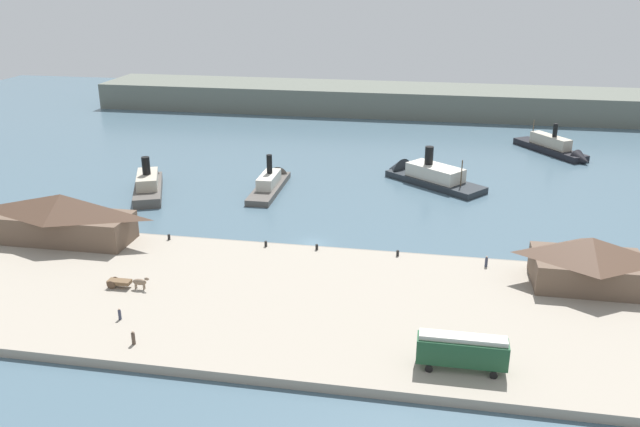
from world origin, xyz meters
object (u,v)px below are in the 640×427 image
Objects in this scene: mooring_post_center_west at (317,247)px; ferry_shed_west_terminal at (63,217)px; horse_cart at (127,282)px; mooring_post_east at (398,253)px; mooring_post_center_east at (266,244)px; ferry_outer_harbor at (556,149)px; ferry_mid_harbor at (148,184)px; ferry_departing_north at (272,182)px; pedestrian_at_waters_edge at (133,338)px; ferry_approaching_west at (424,175)px; pedestrian_walking_east at (486,262)px; pedestrian_near_west_shed at (120,314)px; ferry_shed_east_terminal at (589,261)px; street_tram at (462,350)px; mooring_post_west at (169,237)px.

ferry_shed_west_terminal is at bearing -175.05° from mooring_post_center_west.
horse_cart is 40.29m from mooring_post_east.
mooring_post_center_east is at bearing 5.90° from ferry_shed_west_terminal.
ferry_outer_harbor is (87.71, 74.01, -3.77)m from ferry_shed_west_terminal.
ferry_mid_harbor reaches higher than ferry_outer_harbor.
ferry_mid_harbor is at bearing -163.25° from ferry_departing_north.
pedestrian_at_waters_edge is 35.04m from mooring_post_center_west.
ferry_mid_harbor is 57.77m from ferry_approaching_west.
mooring_post_east is (53.68, 3.47, -3.59)m from ferry_shed_west_terminal.
mooring_post_center_east is (7.90, 30.92, -0.36)m from pedestrian_at_waters_edge.
pedestrian_walking_east is 0.08× the size of ferry_departing_north.
ferry_mid_harbor is at bearing 153.76° from mooring_post_east.
mooring_post_east is at bearing -0.36° from mooring_post_center_west.
ferry_shed_east_terminal is at bearing 19.12° from pedestrian_near_west_shed.
street_tram is at bearing -41.91° from ferry_mid_harbor.
pedestrian_walking_east reaches higher than mooring_post_east.
mooring_post_east is at bearing 3.70° from ferry_shed_west_terminal.
horse_cart is (-62.85, -12.45, -2.72)m from ferry_shed_east_terminal.
horse_cart is at bearing -143.01° from mooring_post_center_west.
ferry_mid_harbor is (-16.45, 43.59, -0.47)m from horse_cart.
ferry_shed_east_terminal is at bearing -6.10° from mooring_post_center_east.
ferry_outer_harbor is (67.18, 96.44, -0.44)m from pedestrian_near_west_shed.
pedestrian_near_west_shed is 55.42m from ferry_mid_harbor.
ferry_mid_harbor is (-65.89, 27.47, -0.33)m from pedestrian_walking_east.
mooring_post_center_east is 0.04× the size of ferry_mid_harbor.
street_tram is 72.48m from ferry_approaching_west.
ferry_shed_west_terminal reaches higher than pedestrian_at_waters_edge.
horse_cart is at bearing 110.34° from pedestrian_near_west_shed.
mooring_post_center_east is at bearing 0.38° from mooring_post_west.
street_tram is at bearing 2.50° from pedestrian_at_waters_edge.
pedestrian_at_waters_edge is at bearing -74.70° from mooring_post_west.
pedestrian_near_west_shed is 28.55m from mooring_post_center_east.
ferry_departing_north is (4.69, 59.15, -0.73)m from pedestrian_near_west_shed.
street_tram is at bearing -126.16° from ferry_shed_east_terminal.
street_tram reaches higher than pedestrian_near_west_shed.
street_tram is 72.98m from ferry_departing_north.
ferry_outer_harbor is (31.44, 27.73, -0.01)m from ferry_approaching_west.
ferry_outer_harbor is at bearing 40.16° from ferry_shed_west_terminal.
ferry_shed_west_terminal is 44.73m from ferry_departing_north.
ferry_outer_harbor is (20.81, 72.05, -0.51)m from pedestrian_walking_east.
ferry_outer_harbor is at bearing 41.42° from ferry_approaching_west.
mooring_post_west is at bearing 175.55° from ferry_shed_east_terminal.
ferry_mid_harbor is (-52.67, 25.96, -0.00)m from mooring_post_east.
ferry_approaching_west is (31.47, 73.81, -0.53)m from pedestrian_at_waters_edge.
street_tram is at bearing -32.23° from mooring_post_west.
mooring_post_east is 58.72m from ferry_mid_harbor.
ferry_departing_north is (7.76, 50.87, -0.94)m from horse_cart.
mooring_post_center_east is at bearing -127.91° from ferry_outer_harbor.
ferry_shed_east_terminal reaches higher than ferry_departing_north.
pedestrian_at_waters_edge reaches higher than mooring_post_center_east.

